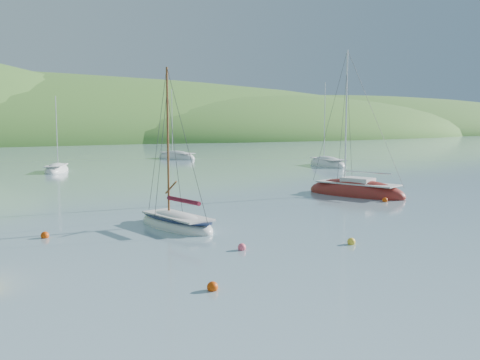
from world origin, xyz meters
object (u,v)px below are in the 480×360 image
distant_sloop_a (57,170)px  distant_sloop_b (176,158)px  sloop_red (356,192)px  distant_sloop_d (327,165)px  daysailer_white (176,223)px

distant_sloop_a → distant_sloop_b: bearing=55.5°
sloop_red → distant_sloop_a: size_ratio=1.29×
distant_sloop_d → daysailer_white: bearing=-127.2°
sloop_red → distant_sloop_d: bearing=37.0°
daysailer_white → distant_sloop_b: (22.55, 50.97, -0.02)m
distant_sloop_a → distant_sloop_b: (21.12, 13.50, 0.03)m
sloop_red → distant_sloop_b: (5.09, 46.31, -0.03)m
daysailer_white → sloop_red: (17.46, 4.66, 0.01)m
distant_sloop_b → distant_sloop_a: bearing=-161.7°
sloop_red → distant_sloop_a: (-16.03, 32.82, -0.06)m
distant_sloop_a → distant_sloop_b: distant_sloop_b is taller
distant_sloop_a → distant_sloop_d: 33.88m
daysailer_white → distant_sloop_d: bearing=30.0°
distant_sloop_b → distant_sloop_d: size_ratio=0.99×
distant_sloop_a → sloop_red: bearing=-41.0°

